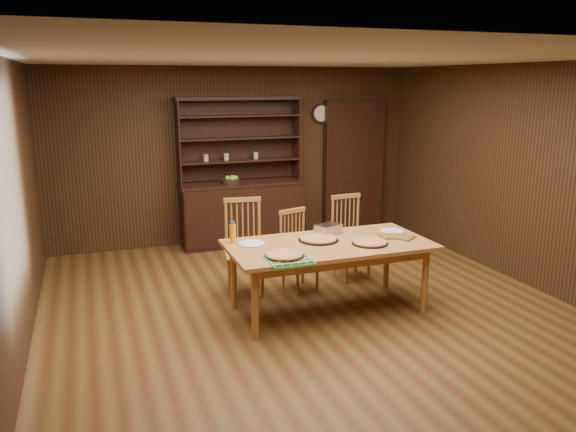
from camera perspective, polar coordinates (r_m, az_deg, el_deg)
name	(u,v)px	position (r m, az deg, el deg)	size (l,w,h in m)	color
floor	(311,311)	(6.06, 2.37, -9.67)	(6.00, 6.00, 0.00)	brown
room_shell	(313,164)	(5.63, 2.52, 5.26)	(6.00, 6.00, 6.00)	beige
china_hutch	(242,205)	(8.38, -4.73, 1.15)	(1.84, 0.52, 2.17)	black
doorway	(353,167)	(9.10, 6.63, 5.01)	(1.00, 0.18, 2.10)	black
wall_clock	(321,113)	(8.83, 3.36, 10.36)	(0.30, 0.05, 0.30)	black
dining_table	(329,249)	(5.87, 4.17, -3.41)	(2.11, 1.05, 0.75)	#A56939
chair_left	(244,243)	(6.46, -4.48, -2.75)	(0.51, 0.49, 1.09)	#A47738
chair_center	(297,247)	(6.58, 0.90, -3.18)	(0.47, 0.46, 0.94)	#A47738
chair_right	(349,234)	(6.98, 6.21, -1.83)	(0.46, 0.44, 1.03)	#A47738
pizza_left	(284,255)	(5.39, -0.40, -3.97)	(0.38, 0.38, 0.04)	black
pizza_right	(370,242)	(5.86, 8.33, -2.65)	(0.38, 0.38, 0.04)	black
pizza_center	(318,239)	(5.93, 3.11, -2.33)	(0.43, 0.43, 0.04)	black
cooling_rack	(289,260)	(5.27, 0.08, -4.45)	(0.39, 0.39, 0.02)	#0EB856
plate_left	(252,244)	(5.80, -3.72, -2.81)	(0.29, 0.29, 0.02)	white
plate_right	(392,231)	(6.37, 10.50, -1.52)	(0.28, 0.28, 0.02)	white
foil_dish	(328,229)	(6.20, 4.12, -1.31)	(0.26, 0.19, 0.11)	silver
juice_bottle	(233,233)	(5.84, -5.64, -1.72)	(0.07, 0.07, 0.23)	orange
pot_holder_a	(403,237)	(6.15, 11.59, -2.12)	(0.22, 0.22, 0.02)	red
pot_holder_b	(390,236)	(6.16, 10.32, -2.02)	(0.21, 0.21, 0.02)	red
fruit_bowl	(231,180)	(8.20, -5.78, 3.62)	(0.29, 0.29, 0.12)	black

